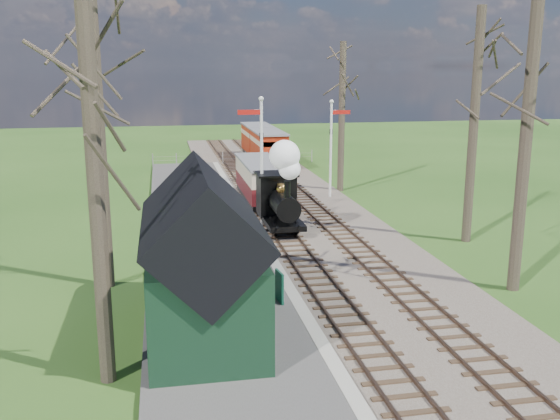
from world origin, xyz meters
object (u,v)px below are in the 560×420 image
(semaphore_near, at_px, (260,153))
(locomotive, at_px, (281,191))
(red_carriage_b, at_px, (258,140))
(sign_board, at_px, (280,287))
(station_shed, at_px, (202,262))
(semaphore_far, at_px, (332,141))
(red_carriage_a, at_px, (269,148))
(bench, at_px, (231,298))
(coach, at_px, (260,179))
(person, at_px, (259,280))

(semaphore_near, xyz_separation_m, locomotive, (0.76, -1.14, -1.63))
(locomotive, bearing_deg, red_carriage_b, 83.76)
(locomotive, relative_size, sign_board, 4.25)
(station_shed, height_order, semaphore_far, semaphore_far)
(station_shed, bearing_deg, semaphore_near, 73.62)
(red_carriage_a, relative_size, bench, 4.09)
(semaphore_near, relative_size, semaphore_far, 1.09)
(coach, bearing_deg, semaphore_near, -98.88)
(station_shed, xyz_separation_m, sign_board, (2.54, 1.89, -1.56))
(semaphore_near, bearing_deg, bench, -103.89)
(locomotive, bearing_deg, station_shed, -111.52)
(locomotive, bearing_deg, sign_board, -101.04)
(semaphore_far, xyz_separation_m, red_carriage_b, (-1.77, 16.76, -1.79))
(semaphore_far, height_order, sign_board, semaphore_far)
(semaphore_near, relative_size, sign_board, 6.16)
(locomotive, xyz_separation_m, bench, (-3.34, -9.30, -1.45))
(bench, bearing_deg, station_shed, -121.15)
(semaphore_far, bearing_deg, bench, -115.17)
(coach, height_order, bench, coach)
(red_carriage_a, xyz_separation_m, red_carriage_b, (0.00, 5.50, 0.00))
(red_carriage_a, relative_size, sign_board, 5.31)
(locomotive, bearing_deg, person, -105.05)
(red_carriage_a, bearing_deg, red_carriage_b, 90.00)
(locomotive, bearing_deg, semaphore_far, 58.43)
(locomotive, height_order, bench, locomotive)
(red_carriage_a, distance_m, bench, 28.34)
(red_carriage_a, bearing_deg, person, -100.39)
(station_shed, xyz_separation_m, semaphore_near, (3.53, 12.00, 1.35))
(coach, bearing_deg, red_carriage_b, 81.70)
(semaphore_near, distance_m, bench, 11.18)
(locomotive, xyz_separation_m, red_carriage_b, (2.61, 23.89, -0.43))
(semaphore_far, xyz_separation_m, bench, (-7.72, -16.43, -2.81))
(person, bearing_deg, sign_board, -89.54)
(red_carriage_b, bearing_deg, bench, -100.16)
(semaphore_far, bearing_deg, red_carriage_b, 96.04)
(sign_board, bearing_deg, red_carriage_b, 82.44)
(red_carriage_b, xyz_separation_m, sign_board, (-4.36, -32.87, -0.86))
(station_shed, bearing_deg, red_carriage_a, 76.73)
(semaphore_near, relative_size, locomotive, 1.45)
(station_shed, relative_size, person, 4.21)
(station_shed, xyz_separation_m, red_carriage_a, (6.90, 29.26, -0.71))
(coach, distance_m, person, 15.14)
(semaphore_far, relative_size, red_carriage_a, 1.07)
(semaphore_near, height_order, semaphore_far, semaphore_near)
(red_carriage_b, distance_m, sign_board, 33.17)
(station_shed, distance_m, red_carriage_a, 30.07)
(semaphore_near, xyz_separation_m, sign_board, (-0.99, -10.11, -2.92))
(coach, relative_size, sign_board, 6.80)
(locomotive, xyz_separation_m, red_carriage_a, (2.61, 18.39, -0.43))
(semaphore_near, bearing_deg, person, -99.25)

